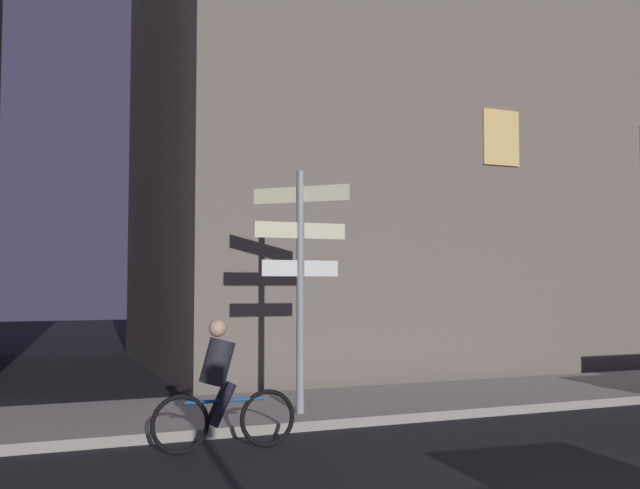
% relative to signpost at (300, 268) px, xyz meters
% --- Properties ---
extents(sidewalk_kerb, '(40.00, 2.93, 0.14)m').
position_rel_signpost_xyz_m(sidewalk_kerb, '(1.43, 0.81, -2.22)').
color(sidewalk_kerb, gray).
rests_on(sidewalk_kerb, ground_plane).
extents(signpost, '(1.45, 1.13, 3.60)m').
position_rel_signpost_xyz_m(signpost, '(0.00, 0.00, 0.00)').
color(signpost, gray).
rests_on(signpost, sidewalk_kerb).
extents(cyclist, '(1.82, 0.32, 1.61)m').
position_rel_signpost_xyz_m(cyclist, '(-1.55, -1.36, -1.54)').
color(cyclist, black).
rests_on(cyclist, ground_plane).
extents(building_right_block, '(13.19, 9.23, 15.76)m').
position_rel_signpost_xyz_m(building_right_block, '(5.58, 7.24, 5.59)').
color(building_right_block, '#6B6056').
rests_on(building_right_block, ground_plane).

